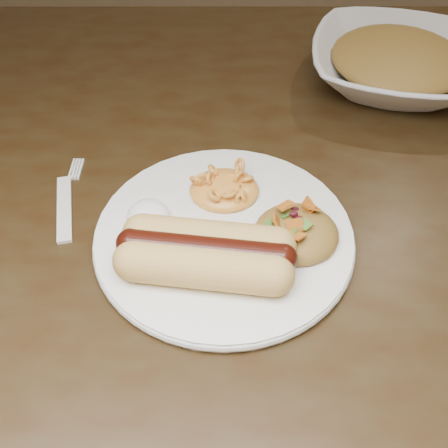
{
  "coord_description": "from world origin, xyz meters",
  "views": [
    {
      "loc": [
        0.1,
        -0.45,
        1.15
      ],
      "look_at": [
        0.1,
        -0.09,
        0.77
      ],
      "focal_mm": 42.0,
      "sensor_mm": 36.0,
      "label": 1
    }
  ],
  "objects_px": {
    "table": "(147,235)",
    "serving_bowl": "(396,66)",
    "plate": "(224,235)",
    "fork": "(64,208)"
  },
  "relations": [
    {
      "from": "plate",
      "to": "serving_bowl",
      "type": "bearing_deg",
      "value": 51.03
    },
    {
      "from": "table",
      "to": "plate",
      "type": "bearing_deg",
      "value": -42.54
    },
    {
      "from": "table",
      "to": "plate",
      "type": "distance_m",
      "value": 0.17
    },
    {
      "from": "table",
      "to": "serving_bowl",
      "type": "relative_size",
      "value": 6.81
    },
    {
      "from": "fork",
      "to": "serving_bowl",
      "type": "height_order",
      "value": "serving_bowl"
    },
    {
      "from": "table",
      "to": "plate",
      "type": "height_order",
      "value": "plate"
    },
    {
      "from": "table",
      "to": "fork",
      "type": "height_order",
      "value": "fork"
    },
    {
      "from": "serving_bowl",
      "to": "table",
      "type": "bearing_deg",
      "value": -148.77
    },
    {
      "from": "fork",
      "to": "serving_bowl",
      "type": "xyz_separation_m",
      "value": [
        0.41,
        0.25,
        0.03
      ]
    },
    {
      "from": "fork",
      "to": "table",
      "type": "bearing_deg",
      "value": 19.58
    }
  ]
}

